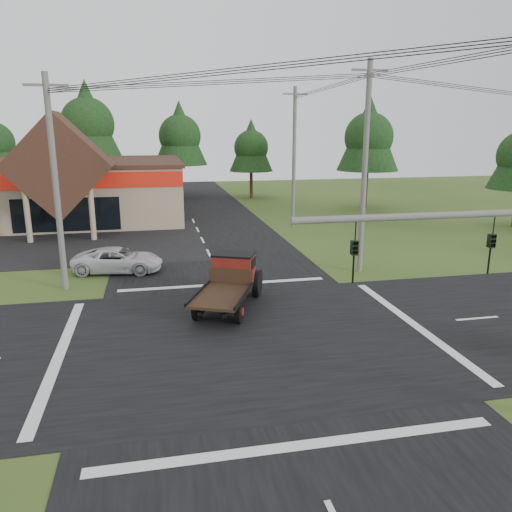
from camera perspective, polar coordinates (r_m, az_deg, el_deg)
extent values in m
plane|color=#334C1B|center=(19.74, -0.80, -9.37)|extent=(120.00, 120.00, 0.00)
cube|color=black|center=(19.73, -0.81, -9.34)|extent=(12.00, 120.00, 0.02)
cube|color=black|center=(19.73, -0.81, -9.33)|extent=(120.00, 12.00, 0.02)
cube|color=black|center=(39.06, -27.18, 1.03)|extent=(28.00, 14.00, 0.02)
cube|color=tan|center=(49.68, -26.51, 6.56)|extent=(30.00, 15.00, 5.00)
cube|color=#3B2218|center=(49.47, -26.84, 9.48)|extent=(30.40, 15.40, 0.30)
cube|color=#3B2218|center=(39.89, -21.52, 9.57)|extent=(7.78, 4.00, 7.78)
cylinder|color=tan|center=(39.02, -24.67, 4.28)|extent=(0.40, 0.40, 4.00)
cylinder|color=tan|center=(38.27, -18.23, 4.69)|extent=(0.40, 0.40, 4.00)
cube|color=black|center=(41.27, -20.83, 4.43)|extent=(8.00, 0.08, 2.60)
cylinder|color=#595651|center=(12.51, 22.02, 4.40)|extent=(8.00, 0.16, 0.16)
imported|color=black|center=(13.27, 25.22, 0.18)|extent=(0.16, 0.20, 1.00)
imported|color=black|center=(11.54, 11.14, -0.67)|extent=(0.16, 0.20, 1.00)
cylinder|color=#595651|center=(26.30, -21.91, 7.45)|extent=(0.30, 0.30, 10.50)
cube|color=#595651|center=(26.23, -22.90, 17.56)|extent=(2.00, 0.12, 0.12)
cylinder|color=#595651|center=(28.25, 12.30, 9.58)|extent=(0.30, 0.30, 11.50)
cube|color=#595651|center=(28.32, 12.89, 20.01)|extent=(2.00, 0.12, 0.12)
cylinder|color=#595651|center=(41.42, 4.36, 11.06)|extent=(0.30, 0.30, 11.20)
cube|color=#595651|center=(41.44, 4.50, 17.98)|extent=(2.00, 0.12, 0.12)
cylinder|color=#332316|center=(59.39, -18.23, 8.15)|extent=(0.36, 0.36, 4.55)
cone|color=black|center=(59.13, -18.74, 14.48)|extent=(7.28, 7.28, 8.58)
sphere|color=black|center=(59.12, -18.71, 14.10)|extent=(5.72, 5.72, 5.72)
cylinder|color=#332316|center=(60.15, -8.51, 8.44)|extent=(0.36, 0.36, 3.85)
cone|color=black|center=(59.85, -8.71, 13.73)|extent=(6.16, 6.16, 7.26)
sphere|color=black|center=(59.85, -8.70, 13.42)|extent=(4.84, 4.84, 4.84)
cylinder|color=#332316|center=(59.21, -0.55, 8.16)|extent=(0.36, 0.36, 3.15)
cone|color=black|center=(58.89, -0.56, 12.56)|extent=(5.04, 5.04, 5.94)
sphere|color=black|center=(58.90, -0.56, 12.30)|extent=(3.96, 3.96, 3.96)
cylinder|color=#332316|center=(52.67, 12.45, 7.45)|extent=(0.36, 0.36, 3.85)
cone|color=black|center=(52.33, 12.78, 13.49)|extent=(6.16, 6.16, 7.26)
sphere|color=black|center=(52.33, 12.76, 13.13)|extent=(4.84, 4.84, 4.84)
imported|color=silver|center=(29.44, -15.49, -0.44)|extent=(5.30, 3.09, 1.39)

